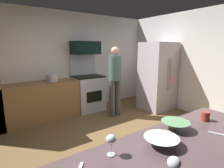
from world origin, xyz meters
TOP-DOWN VIEW (x-y plane):
  - ground_plane at (0.00, 0.00)m, footprint 5.20×4.80m
  - wall_back at (0.00, 2.34)m, footprint 5.20×0.12m
  - wall_right at (2.54, 0.00)m, footprint 0.12×4.80m
  - lower_cabinet_run at (-0.90, 1.98)m, footprint 2.40×0.60m
  - oven_range at (0.41, 1.97)m, footprint 0.76×0.65m
  - microwave at (0.41, 2.06)m, footprint 0.74×0.38m
  - refrigerator at (2.03, 0.98)m, footprint 0.84×0.76m
  - person_cook at (0.74, 1.19)m, footprint 0.31×0.30m
  - mixing_bowl_large at (-0.36, -1.29)m, footprint 0.27×0.27m
  - mixing_bowl_small at (-0.70, -1.40)m, footprint 0.29×0.29m
  - wine_glass_near at (-1.11, -1.27)m, footprint 0.08×0.08m
  - wine_glass_mid at (-0.98, -1.72)m, footprint 0.08×0.08m
  - mug_coffee at (0.11, -1.34)m, footprint 0.09×0.09m
  - knife_paring at (-0.10, -1.60)m, footprint 0.11×0.21m
  - stock_pot at (-0.54, 1.98)m, footprint 0.27×0.27m

SIDE VIEW (x-z plane):
  - ground_plane at x=0.00m, z-range -0.02..0.00m
  - lower_cabinet_run at x=-0.90m, z-range 0.00..0.90m
  - oven_range at x=0.41m, z-range -0.24..1.27m
  - knife_paring at x=-0.10m, z-range 0.90..0.91m
  - refrigerator at x=2.03m, z-range 0.00..1.83m
  - mixing_bowl_small at x=-0.70m, z-range 0.90..0.97m
  - mixing_bowl_large at x=-0.36m, z-range 0.90..0.99m
  - mug_coffee at x=0.11m, z-range 0.90..1.00m
  - person_cook at x=0.74m, z-range 0.11..1.82m
  - stock_pot at x=-0.54m, z-range 0.90..1.07m
  - wine_glass_near at x=-1.11m, z-range 0.94..1.10m
  - wine_glass_mid at x=-0.98m, z-range 0.95..1.13m
  - wall_back at x=0.00m, z-range 0.00..2.60m
  - wall_right at x=2.54m, z-range 0.00..2.60m
  - microwave at x=0.41m, z-range 1.52..1.86m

